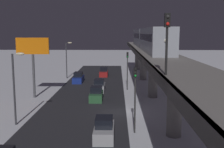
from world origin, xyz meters
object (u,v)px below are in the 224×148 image
Objects in this scene: sedan_red at (104,73)px; sedan_silver_2 at (99,86)px; sedan_blue at (78,78)px; traffic_light_near at (135,91)px; sedan_silver at (104,130)px; commercial_billboard at (33,52)px; sedan_green at (96,95)px; traffic_light_mid at (127,65)px; rail_signal at (167,33)px; subway_train at (148,38)px.

sedan_red and sedan_silver_2 have the same top height.
traffic_light_near reaches higher than sedan_blue.
sedan_silver is 20.34m from commercial_billboard.
commercial_billboard reaches higher than sedan_green.
commercial_billboard is at bearing 125.09° from sedan_silver.
sedan_red is at bearing 92.81° from sedan_silver.
traffic_light_mid is (-4.70, -1.02, 3.40)m from sedan_silver_2.
sedan_red is at bearing 90.00° from sedan_silver_2.
sedan_silver is 0.89× the size of sedan_silver_2.
traffic_light_mid is at bearing -90.00° from traffic_light_near.
commercial_billboard is (15.56, -22.26, -2.78)m from rail_signal.
sedan_silver_2 is at bearing 119.25° from sedan_blue.
subway_train is at bearing 75.10° from sedan_silver.
sedan_silver is at bearing -55.37° from rail_signal.
rail_signal is 0.96× the size of sedan_silver.
sedan_silver is at bearing -85.04° from sedan_silver_2.
traffic_light_near is at bearing 81.11° from subway_train.
subway_train is 9.22× the size of rail_signal.
sedan_silver_2 is at bearing 24.46° from subway_train.
sedan_silver is 0.65× the size of traffic_light_near.
sedan_silver_2 and sedan_blue have the same top height.
subway_train is 15.77m from sedan_blue.
traffic_light_near is at bearing 90.00° from traffic_light_mid.
rail_signal is (2.13, 30.89, 0.95)m from subway_train.
rail_signal reaches higher than traffic_light_near.
rail_signal is 11.73m from sedan_silver.
commercial_billboard is (17.69, 8.63, -1.84)m from subway_train.
sedan_red is 22.17m from sedan_green.
sedan_silver_2 is at bearing 12.27° from traffic_light_mid.
rail_signal is at bearing 124.96° from commercial_billboard.
subway_train reaches higher than traffic_light_mid.
sedan_silver_2 is 12.15m from commercial_billboard.
sedan_blue is at bearing -110.05° from commercial_billboard.
rail_signal is at bearing -55.37° from sedan_silver.
traffic_light_near reaches higher than sedan_green.
sedan_green is at bearing 107.66° from sedan_blue.
commercial_billboard is (9.37, 20.78, 6.04)m from sedan_red.
rail_signal reaches higher than sedan_green.
sedan_blue is at bearing -120.78° from sedan_red.
sedan_silver_2 is 0.74× the size of traffic_light_near.
subway_train reaches higher than sedan_silver_2.
rail_signal reaches higher than sedan_silver_2.
traffic_light_mid is at bearing 142.29° from sedan_blue.
traffic_light_near is (-4.70, 35.32, 3.41)m from sedan_red.
traffic_light_near reaches higher than sedan_silver_2.
subway_train reaches higher than traffic_light_near.
traffic_light_near is at bearing -82.42° from sedan_red.
rail_signal is at bearing 86.06° from subway_train.
subway_train reaches higher than commercial_billboard.
sedan_blue is (12.93, -4.42, -7.87)m from subway_train.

